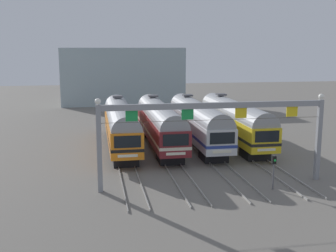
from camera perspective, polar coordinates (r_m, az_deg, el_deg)
ground_plane at (r=45.69m, az=1.47°, el=-2.71°), size 160.00×160.00×0.00m
track_bed at (r=62.10m, az=-1.64°, el=0.91°), size 14.00×70.00×0.15m
commuter_train_orange at (r=44.35m, az=-6.46°, el=0.37°), size 2.88×18.06×5.05m
commuter_train_maroon at (r=44.79m, az=-1.13°, el=0.53°), size 2.88×18.06×5.05m
commuter_train_silver at (r=45.60m, az=4.05°, el=0.69°), size 2.88×18.06×5.05m
commuter_train_yellow at (r=46.78m, az=9.01°, el=0.84°), size 2.88×18.06×5.05m
catenary_gantry at (r=31.81m, az=6.33°, el=0.78°), size 17.74×0.44×6.97m
yard_signal_mast at (r=32.37m, az=14.21°, el=-5.25°), size 0.28×0.35×2.64m
maintenance_building at (r=81.50m, az=-6.22°, el=6.83°), size 22.73×10.00×10.54m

